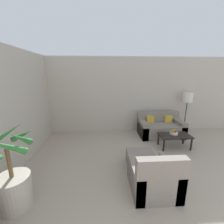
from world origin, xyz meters
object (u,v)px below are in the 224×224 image
Objects in this scene: floor_lamp at (187,99)px; fruit_bowl at (174,133)px; orange_fruit at (174,130)px; ottoman at (140,158)px; apple_green at (172,131)px; armchair at (154,177)px; apple_red at (175,132)px; coffee_table at (175,137)px; potted_palm at (13,182)px; sofa_loveseat at (160,128)px.

floor_lamp is 6.36× the size of fruit_bowl.
orange_fruit reaches higher than ottoman.
orange_fruit is (0.10, 0.07, 0.00)m from apple_green.
armchair is at bearing -123.53° from apple_green.
apple_red is 0.08m from orange_fruit.
orange_fruit reaches higher than coffee_table.
apple_green is 0.09× the size of armchair.
potted_palm is 4.01m from apple_red.
ottoman is (2.32, 1.00, -0.28)m from potted_palm.
orange_fruit reaches higher than apple_red.
ottoman is (-1.21, -0.86, -0.25)m from fruit_bowl.
armchair reaches higher than fruit_bowl.
apple_red is (0.03, -0.02, 0.06)m from fruit_bowl.
coffee_table is at bearing -82.31° from fruit_bowl.
sofa_loveseat is 2.40× the size of ottoman.
floor_lamp is at bearing 14.04° from sofa_loveseat.
floor_lamp is at bearing 47.42° from apple_green.
potted_palm is 1.00× the size of sofa_loveseat.
ottoman is at bearing -137.93° from floor_lamp.
fruit_bowl is (-0.01, 0.06, 0.08)m from coffee_table.
potted_palm is 2.38× the size of ottoman.
armchair reaches higher than apple_red.
apple_green is at bearing -89.08° from sofa_loveseat.
fruit_bowl is at bearing -119.32° from orange_fruit.
potted_palm is at bearing -152.16° from fruit_bowl.
floor_lamp is at bearing 48.54° from orange_fruit.
ottoman is at bearing -144.67° from fruit_bowl.
orange_fruit is at bearing 78.12° from coffee_table.
orange_fruit reaches higher than apple_green.
orange_fruit is (3.56, 1.92, 0.04)m from potted_palm.
apple_red is at bearing -129.36° from floor_lamp.
ottoman is at bearing -145.99° from apple_red.
armchair reaches higher than ottoman.
potted_palm reaches higher than sofa_loveseat.
apple_green is at bearing -175.45° from fruit_bowl.
armchair is (-1.17, -1.67, -0.15)m from fruit_bowl.
apple_red is 0.85× the size of apple_green.
floor_lamp is 2.37× the size of ottoman.
potted_palm reaches higher than armchair.
orange_fruit is at bearing 89.24° from apple_red.
apple_green is 2.01m from armchair.
potted_palm is at bearing -153.00° from coffee_table.
armchair is 0.82m from ottoman.
apple_green is (0.01, -0.82, 0.21)m from sofa_loveseat.
armchair reaches higher than sofa_loveseat.
apple_green is (-0.99, -1.08, -0.75)m from floor_lamp.
potted_palm is at bearing -151.63° from orange_fruit.
fruit_bowl reaches higher than coffee_table.
orange_fruit is 2.12m from armchair.
floor_lamp is 1.71× the size of armchair.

